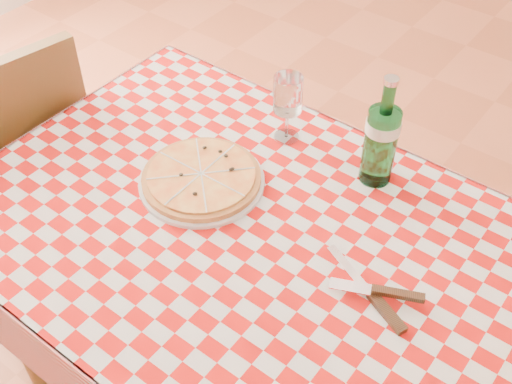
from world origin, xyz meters
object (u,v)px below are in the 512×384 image
Objects in this scene: wine_glass at (287,109)px; chair_far at (16,163)px; pizza_plate at (201,177)px; dining_table at (247,260)px; water_bottle at (382,131)px.

chair_far is at bearing -153.94° from wine_glass.
pizza_plate is 0.27m from wine_glass.
dining_table is 0.22m from pizza_plate.
wine_glass is at bearing -178.76° from water_bottle.
water_bottle reaches higher than dining_table.
chair_far reaches higher than pizza_plate.
chair_far reaches higher than dining_table.
water_bottle is 1.55× the size of wine_glass.
dining_table is 1.30× the size of chair_far.
dining_table is 0.42m from water_bottle.
pizza_plate is (-0.18, 0.06, 0.12)m from dining_table.
wine_glass reaches higher than chair_far.
dining_table is 4.05× the size of pizza_plate.
dining_table is 0.85m from chair_far.
chair_far is at bearing -171.77° from pizza_plate.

